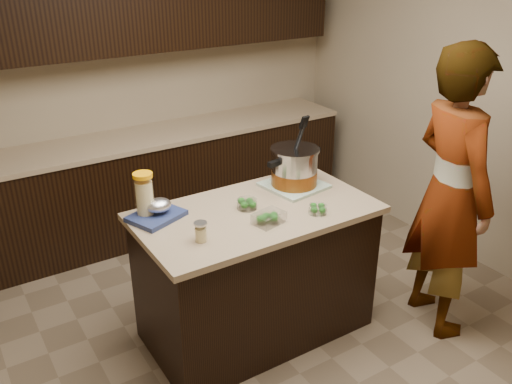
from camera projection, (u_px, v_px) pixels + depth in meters
ground_plane at (256, 328)px, 3.67m from camera, size 4.00×4.00×0.00m
room_shell at (256, 76)px, 2.95m from camera, size 4.04×4.04×2.72m
back_cabinets at (147, 128)px, 4.61m from camera, size 3.60×0.63×2.33m
island at (256, 272)px, 3.48m from camera, size 1.46×0.81×0.90m
dish_towel at (294, 185)px, 3.60m from camera, size 0.41×0.41×0.02m
stock_pot at (294, 169)px, 3.56m from camera, size 0.45×0.36×0.46m
lemonade_pitcher at (145, 198)px, 3.15m from camera, size 0.15×0.15×0.28m
mason_jar at (201, 232)px, 2.93m from camera, size 0.09×0.09×0.12m
broccoli_tub_left at (247, 204)px, 3.30m from camera, size 0.16×0.16×0.06m
broccoli_tub_right at (318, 210)px, 3.24m from camera, size 0.12×0.12×0.05m
broccoli_tub_rect at (269, 218)px, 3.13m from camera, size 0.20×0.16×0.06m
blue_tray at (157, 212)px, 3.18m from camera, size 0.36×0.33×0.11m
person at (451, 194)px, 3.39m from camera, size 0.62×0.78×1.89m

